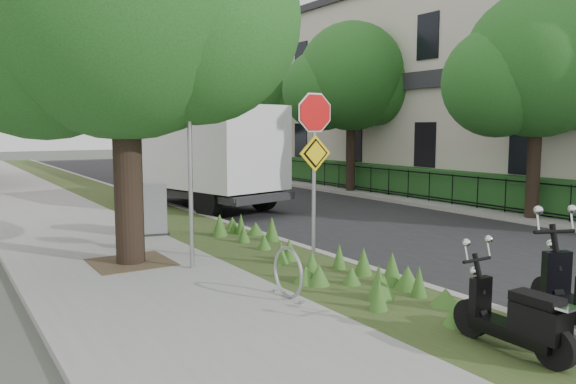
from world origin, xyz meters
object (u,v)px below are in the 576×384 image
at_px(utility_cabinet, 148,210).
at_px(sign_assembly, 315,144).
at_px(scooter_near, 524,325).
at_px(box_truck, 202,152).

bearing_deg(utility_cabinet, sign_assembly, -73.56).
xyz_separation_m(sign_assembly, utility_cabinet, (-1.40, 4.74, -1.63)).
height_order(sign_assembly, scooter_near, sign_assembly).
bearing_deg(scooter_near, sign_assembly, 86.19).
bearing_deg(box_truck, utility_cabinet, -128.54).
relative_size(sign_assembly, scooter_near, 2.08).
bearing_deg(sign_assembly, utility_cabinet, 106.44).
height_order(box_truck, utility_cabinet, box_truck).
relative_size(scooter_near, utility_cabinet, 1.29).
xyz_separation_m(scooter_near, box_truck, (2.00, 13.02, 1.34)).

